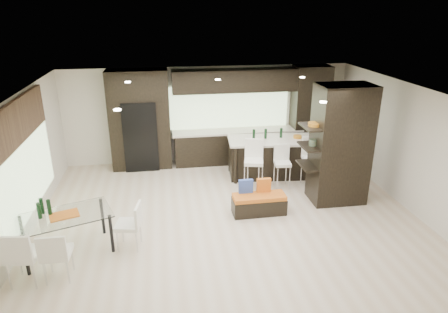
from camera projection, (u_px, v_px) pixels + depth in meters
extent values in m
plane|color=beige|center=(228.00, 216.00, 8.61)|extent=(8.00, 8.00, 0.00)
cube|color=silver|center=(208.00, 114.00, 11.36)|extent=(8.00, 0.02, 2.70)
cube|color=silver|center=(21.00, 169.00, 7.55)|extent=(0.02, 7.00, 2.70)
cube|color=silver|center=(409.00, 147.00, 8.71)|extent=(0.02, 7.00, 2.70)
cube|color=white|center=(229.00, 92.00, 7.65)|extent=(8.00, 7.00, 0.02)
cube|color=#B2D199|center=(26.00, 165.00, 7.74)|extent=(0.04, 3.20, 1.90)
cube|color=#B2D199|center=(229.00, 107.00, 11.34)|extent=(3.40, 0.04, 1.20)
cube|color=brown|center=(19.00, 121.00, 7.42)|extent=(0.08, 3.00, 0.80)
cube|color=white|center=(227.00, 91.00, 7.89)|extent=(4.00, 3.00, 0.02)
cube|color=black|center=(227.00, 116.00, 11.13)|extent=(6.80, 0.68, 2.70)
cube|color=black|center=(141.00, 135.00, 10.88)|extent=(0.90, 0.68, 1.90)
cube|color=black|center=(341.00, 145.00, 8.88)|extent=(1.20, 0.80, 2.70)
cube|color=black|center=(273.00, 157.00, 10.56)|extent=(2.47, 1.24, 1.00)
cube|color=white|center=(253.00, 170.00, 9.68)|extent=(0.54, 0.54, 1.01)
cube|color=white|center=(282.00, 171.00, 9.84)|extent=(0.42, 0.42, 0.87)
cube|color=white|center=(311.00, 167.00, 9.90)|extent=(0.48, 0.48, 0.99)
cube|color=black|center=(259.00, 204.00, 8.65)|extent=(1.16, 0.46, 0.44)
cube|color=white|center=(67.00, 234.00, 7.23)|extent=(1.78, 1.36, 0.76)
cube|color=white|center=(57.00, 256.00, 6.52)|extent=(0.46, 0.46, 0.84)
cube|color=white|center=(25.00, 258.00, 6.41)|extent=(0.55, 0.55, 0.92)
cube|color=white|center=(129.00, 228.00, 7.37)|extent=(0.51, 0.51, 0.82)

